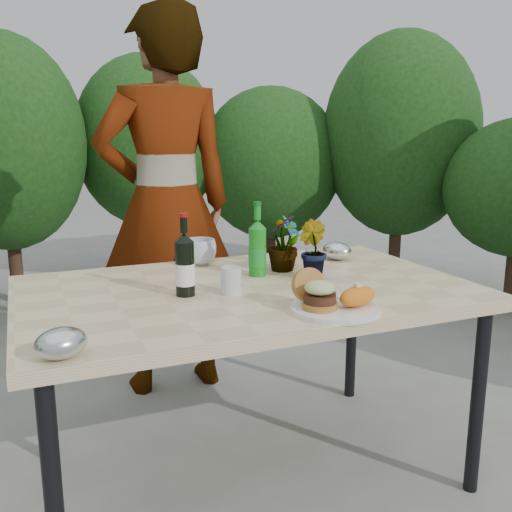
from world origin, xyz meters
name	(u,v)px	position (x,y,z in m)	size (l,w,h in m)	color
ground	(248,472)	(0.00, 0.00, 0.00)	(80.00, 80.00, 0.00)	slate
patio_table	(248,302)	(0.00, 0.00, 0.69)	(1.60, 1.00, 0.75)	beige
shrub_hedge	(228,157)	(0.50, 1.58, 1.14)	(6.91, 5.05, 2.10)	#382316
dinner_plate	(335,309)	(0.15, -0.37, 0.76)	(0.28, 0.28, 0.01)	white
burger_stack	(317,293)	(0.09, -0.35, 0.81)	(0.11, 0.16, 0.11)	#B7722D
sweet_potato	(357,296)	(0.21, -0.39, 0.80)	(0.15, 0.08, 0.06)	orange
grilled_veg	(325,294)	(0.16, -0.28, 0.78)	(0.08, 0.05, 0.03)	olive
wine_bottle	(185,266)	(-0.24, -0.02, 0.85)	(0.07, 0.07, 0.28)	black
sparkling_water	(257,249)	(0.10, 0.14, 0.86)	(0.07, 0.07, 0.29)	#18851B
plastic_cup	(231,280)	(-0.09, -0.06, 0.80)	(0.07, 0.07, 0.10)	silver
seedling_left	(290,241)	(0.28, 0.23, 0.86)	(0.11, 0.08, 0.21)	#22511B
seedling_mid	(312,250)	(0.27, 0.02, 0.86)	(0.12, 0.10, 0.22)	#20511C
seedling_right	(282,243)	(0.22, 0.18, 0.86)	(0.13, 0.13, 0.22)	#275A1F
blue_bowl	(200,252)	(-0.05, 0.40, 0.80)	(0.14, 0.14, 0.11)	silver
foil_packet_left	(61,343)	(-0.67, -0.44, 0.79)	(0.13, 0.11, 0.08)	#B9BBC0
foil_packet_right	(337,251)	(0.53, 0.26, 0.79)	(0.13, 0.11, 0.08)	silver
person	(166,205)	(-0.07, 0.90, 0.95)	(0.69, 0.45, 1.89)	#A76753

